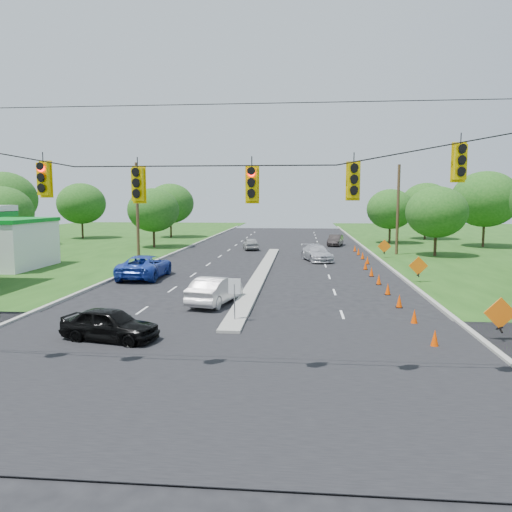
# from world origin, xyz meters

# --- Properties ---
(ground) EXTENTS (160.00, 160.00, 0.00)m
(ground) POSITION_xyz_m (0.00, 0.00, 0.00)
(ground) COLOR black
(ground) RESTS_ON ground
(cross_street) EXTENTS (160.00, 14.00, 0.02)m
(cross_street) POSITION_xyz_m (0.00, 0.00, 0.00)
(cross_street) COLOR black
(cross_street) RESTS_ON ground
(curb_left) EXTENTS (0.25, 110.00, 0.16)m
(curb_left) POSITION_xyz_m (-10.10, 30.00, 0.00)
(curb_left) COLOR gray
(curb_left) RESTS_ON ground
(curb_right) EXTENTS (0.25, 110.00, 0.16)m
(curb_right) POSITION_xyz_m (10.10, 30.00, 0.00)
(curb_right) COLOR gray
(curb_right) RESTS_ON ground
(median) EXTENTS (1.00, 34.00, 0.18)m
(median) POSITION_xyz_m (0.00, 21.00, 0.00)
(median) COLOR gray
(median) RESTS_ON ground
(median_sign) EXTENTS (0.55, 0.06, 2.05)m
(median_sign) POSITION_xyz_m (0.00, 6.00, 1.46)
(median_sign) COLOR gray
(median_sign) RESTS_ON ground
(signal_span) EXTENTS (25.60, 0.32, 9.00)m
(signal_span) POSITION_xyz_m (-0.05, -1.00, 4.97)
(signal_span) COLOR #422D1C
(signal_span) RESTS_ON ground
(utility_pole_far_left) EXTENTS (0.28, 0.28, 9.00)m
(utility_pole_far_left) POSITION_xyz_m (-12.50, 30.00, 4.50)
(utility_pole_far_left) COLOR #422D1C
(utility_pole_far_left) RESTS_ON ground
(utility_pole_far_right) EXTENTS (0.28, 0.28, 9.00)m
(utility_pole_far_right) POSITION_xyz_m (12.50, 35.00, 4.50)
(utility_pole_far_right) COLOR #422D1C
(utility_pole_far_right) RESTS_ON ground
(cone_0) EXTENTS (0.32, 0.32, 0.70)m
(cone_0) POSITION_xyz_m (8.07, 3.00, 0.35)
(cone_0) COLOR #F14300
(cone_0) RESTS_ON ground
(cone_1) EXTENTS (0.32, 0.32, 0.70)m
(cone_1) POSITION_xyz_m (8.07, 6.50, 0.35)
(cone_1) COLOR #F14300
(cone_1) RESTS_ON ground
(cone_2) EXTENTS (0.32, 0.32, 0.70)m
(cone_2) POSITION_xyz_m (8.07, 10.00, 0.35)
(cone_2) COLOR #F14300
(cone_2) RESTS_ON ground
(cone_3) EXTENTS (0.32, 0.32, 0.70)m
(cone_3) POSITION_xyz_m (8.07, 13.50, 0.35)
(cone_3) COLOR #F14300
(cone_3) RESTS_ON ground
(cone_4) EXTENTS (0.32, 0.32, 0.70)m
(cone_4) POSITION_xyz_m (8.07, 17.00, 0.35)
(cone_4) COLOR #F14300
(cone_4) RESTS_ON ground
(cone_5) EXTENTS (0.32, 0.32, 0.70)m
(cone_5) POSITION_xyz_m (8.07, 20.50, 0.35)
(cone_5) COLOR #F14300
(cone_5) RESTS_ON ground
(cone_6) EXTENTS (0.32, 0.32, 0.70)m
(cone_6) POSITION_xyz_m (8.07, 24.00, 0.35)
(cone_6) COLOR #F14300
(cone_6) RESTS_ON ground
(cone_7) EXTENTS (0.32, 0.32, 0.70)m
(cone_7) POSITION_xyz_m (8.67, 27.50, 0.35)
(cone_7) COLOR #F14300
(cone_7) RESTS_ON ground
(cone_8) EXTENTS (0.32, 0.32, 0.70)m
(cone_8) POSITION_xyz_m (8.67, 31.00, 0.35)
(cone_8) COLOR #F14300
(cone_8) RESTS_ON ground
(cone_9) EXTENTS (0.32, 0.32, 0.70)m
(cone_9) POSITION_xyz_m (8.67, 34.50, 0.35)
(cone_9) COLOR #F14300
(cone_9) RESTS_ON ground
(cone_10) EXTENTS (0.32, 0.32, 0.70)m
(cone_10) POSITION_xyz_m (8.67, 38.00, 0.35)
(cone_10) COLOR #F14300
(cone_10) RESTS_ON ground
(work_sign_0) EXTENTS (1.27, 0.58, 1.37)m
(work_sign_0) POSITION_xyz_m (10.80, 4.00, 1.09)
(work_sign_0) COLOR black
(work_sign_0) RESTS_ON ground
(work_sign_1) EXTENTS (1.27, 0.58, 1.37)m
(work_sign_1) POSITION_xyz_m (10.80, 18.00, 1.09)
(work_sign_1) COLOR black
(work_sign_1) RESTS_ON ground
(work_sign_2) EXTENTS (1.27, 0.58, 1.37)m
(work_sign_2) POSITION_xyz_m (10.80, 32.00, 1.09)
(work_sign_2) COLOR black
(work_sign_2) RESTS_ON ground
(tree_2) EXTENTS (5.88, 5.88, 6.86)m
(tree_2) POSITION_xyz_m (-26.00, 30.00, 4.34)
(tree_2) COLOR black
(tree_2) RESTS_ON ground
(tree_3) EXTENTS (7.56, 7.56, 8.82)m
(tree_3) POSITION_xyz_m (-32.00, 40.00, 5.58)
(tree_3) COLOR black
(tree_3) RESTS_ON ground
(tree_4) EXTENTS (6.72, 6.72, 7.84)m
(tree_4) POSITION_xyz_m (-28.00, 52.00, 4.96)
(tree_4) COLOR black
(tree_4) RESTS_ON ground
(tree_5) EXTENTS (5.88, 5.88, 6.86)m
(tree_5) POSITION_xyz_m (-14.00, 40.00, 4.34)
(tree_5) COLOR black
(tree_5) RESTS_ON ground
(tree_6) EXTENTS (6.72, 6.72, 7.84)m
(tree_6) POSITION_xyz_m (-16.00, 55.00, 4.96)
(tree_6) COLOR black
(tree_6) RESTS_ON ground
(tree_9) EXTENTS (5.88, 5.88, 6.86)m
(tree_9) POSITION_xyz_m (16.00, 34.00, 4.34)
(tree_9) COLOR black
(tree_9) RESTS_ON ground
(tree_10) EXTENTS (7.56, 7.56, 8.82)m
(tree_10) POSITION_xyz_m (24.00, 44.00, 5.58)
(tree_10) COLOR black
(tree_10) RESTS_ON ground
(tree_11) EXTENTS (6.72, 6.72, 7.84)m
(tree_11) POSITION_xyz_m (20.00, 55.00, 4.96)
(tree_11) COLOR black
(tree_11) RESTS_ON ground
(tree_12) EXTENTS (5.88, 5.88, 6.86)m
(tree_12) POSITION_xyz_m (14.00, 48.00, 4.34)
(tree_12) COLOR black
(tree_12) RESTS_ON ground
(black_sedan) EXTENTS (4.19, 2.37, 1.34)m
(black_sedan) POSITION_xyz_m (-4.53, 2.70, 0.67)
(black_sedan) COLOR black
(black_sedan) RESTS_ON ground
(white_sedan) EXTENTS (2.53, 4.76, 1.49)m
(white_sedan) POSITION_xyz_m (-1.60, 10.05, 0.75)
(white_sedan) COLOR beige
(white_sedan) RESTS_ON ground
(blue_pickup) EXTENTS (2.75, 5.93, 1.65)m
(blue_pickup) POSITION_xyz_m (-8.12, 18.35, 0.82)
(blue_pickup) COLOR #203EAB
(blue_pickup) RESTS_ON ground
(silver_car_far) EXTENTS (3.17, 5.32, 1.44)m
(silver_car_far) POSITION_xyz_m (4.36, 29.28, 0.72)
(silver_car_far) COLOR #ACACB4
(silver_car_far) RESTS_ON ground
(silver_car_oncoming) EXTENTS (2.32, 4.15, 1.33)m
(silver_car_oncoming) POSITION_xyz_m (-2.66, 38.85, 0.67)
(silver_car_oncoming) COLOR #999999
(silver_car_oncoming) RESTS_ON ground
(dark_car_receding) EXTENTS (2.26, 4.32, 1.36)m
(dark_car_receding) POSITION_xyz_m (7.01, 44.36, 0.68)
(dark_car_receding) COLOR black
(dark_car_receding) RESTS_ON ground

